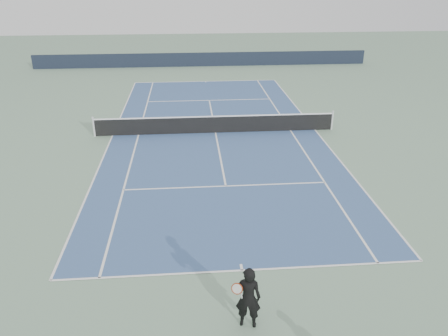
{
  "coord_description": "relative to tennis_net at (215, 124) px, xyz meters",
  "views": [
    {
      "loc": [
        -1.39,
        -22.18,
        8.06
      ],
      "look_at": [
        -0.12,
        -7.0,
        1.1
      ],
      "focal_mm": 35.0,
      "sensor_mm": 36.0,
      "label": 1
    }
  ],
  "objects": [
    {
      "name": "windscreen_far",
      "position": [
        0.0,
        17.88,
        0.1
      ],
      "size": [
        30.0,
        0.25,
        1.2
      ],
      "primitive_type": "cube",
      "color": "black",
      "rests_on": "ground"
    },
    {
      "name": "tennis_player",
      "position": [
        -0.12,
        -14.0,
        0.35
      ],
      "size": [
        0.82,
        0.59,
        1.71
      ],
      "color": "black",
      "rests_on": "ground"
    },
    {
      "name": "ground",
      "position": [
        0.0,
        0.0,
        -0.5
      ],
      "size": [
        80.0,
        80.0,
        0.0
      ],
      "primitive_type": "plane",
      "color": "gray"
    },
    {
      "name": "court_surface",
      "position": [
        0.0,
        0.0,
        -0.5
      ],
      "size": [
        10.97,
        23.77,
        0.01
      ],
      "primitive_type": "cube",
      "color": "#375382",
      "rests_on": "ground"
    },
    {
      "name": "tennis_net",
      "position": [
        0.0,
        0.0,
        0.0
      ],
      "size": [
        12.9,
        0.1,
        1.07
      ],
      "color": "silver",
      "rests_on": "ground"
    }
  ]
}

